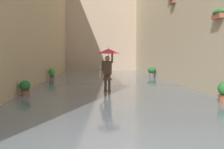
% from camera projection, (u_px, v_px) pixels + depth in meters
% --- Properties ---
extents(ground_plane, '(66.69, 66.69, 0.00)m').
position_uv_depth(ground_plane, '(108.00, 82.00, 17.27)').
color(ground_plane, '#605B56').
extents(flood_water, '(8.86, 32.68, 0.07)m').
position_uv_depth(flood_water, '(108.00, 82.00, 17.27)').
color(flood_water, slate).
rests_on(flood_water, ground_plane).
extents(building_facade_far, '(11.66, 1.80, 11.78)m').
position_uv_depth(building_facade_far, '(101.00, 21.00, 31.03)').
color(building_facade_far, tan).
rests_on(building_facade_far, ground_plane).
extents(person_wading, '(1.12, 1.12, 2.12)m').
position_uv_depth(person_wading, '(108.00, 60.00, 12.22)').
color(person_wading, '#4C4233').
rests_on(person_wading, ground_plane).
extents(potted_plant_near_right, '(0.46, 0.46, 0.72)m').
position_uv_depth(potted_plant_near_right, '(25.00, 88.00, 10.82)').
color(potted_plant_near_right, brown).
rests_on(potted_plant_near_right, ground_plane).
extents(potted_plant_mid_right, '(0.43, 0.43, 0.93)m').
position_uv_depth(potted_plant_mid_right, '(52.00, 74.00, 17.68)').
color(potted_plant_mid_right, '#66605B').
rests_on(potted_plant_mid_right, ground_plane).
extents(potted_plant_mid_left, '(0.64, 0.64, 0.82)m').
position_uv_depth(potted_plant_mid_left, '(152.00, 71.00, 20.86)').
color(potted_plant_mid_left, '#66605B').
rests_on(potted_plant_mid_left, ground_plane).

